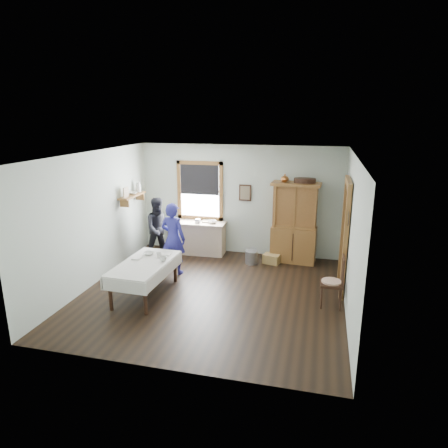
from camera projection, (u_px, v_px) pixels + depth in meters
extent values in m
cube|color=black|center=(213.00, 293.00, 7.85)|extent=(5.00, 5.00, 0.01)
cube|color=silver|center=(212.00, 155.00, 7.13)|extent=(5.00, 5.00, 0.01)
cube|color=#B7C1B3|center=(239.00, 200.00, 9.83)|extent=(5.00, 0.01, 2.70)
cube|color=#B7C1B3|center=(160.00, 279.00, 5.15)|extent=(5.00, 0.01, 2.70)
cube|color=#B7C1B3|center=(93.00, 219.00, 8.07)|extent=(0.01, 5.00, 2.70)
cube|color=#B7C1B3|center=(351.00, 237.00, 6.91)|extent=(0.01, 5.00, 2.70)
cube|color=white|center=(200.00, 191.00, 9.99)|extent=(1.00, 0.02, 1.30)
cube|color=brown|center=(199.00, 163.00, 9.78)|extent=(1.18, 0.06, 0.09)
cube|color=brown|center=(200.00, 218.00, 10.15)|extent=(1.18, 0.06, 0.09)
cube|color=brown|center=(179.00, 190.00, 10.09)|extent=(0.09, 0.06, 1.48)
cube|color=brown|center=(221.00, 192.00, 9.84)|extent=(0.09, 0.06, 1.48)
cube|color=black|center=(199.00, 180.00, 9.88)|extent=(0.98, 0.03, 0.74)
cube|color=#3F342D|center=(346.00, 239.00, 7.79)|extent=(0.03, 0.90, 2.10)
cube|color=brown|center=(345.00, 247.00, 7.32)|extent=(0.08, 0.12, 2.10)
cube|color=brown|center=(343.00, 231.00, 8.28)|extent=(0.08, 0.12, 2.10)
cube|color=brown|center=(349.00, 182.00, 7.50)|extent=(0.08, 1.14, 0.12)
cube|color=brown|center=(132.00, 195.00, 9.39)|extent=(0.24, 1.00, 0.04)
cube|color=brown|center=(124.00, 203.00, 9.04)|extent=(0.22, 0.03, 0.18)
cube|color=brown|center=(140.00, 196.00, 9.79)|extent=(0.22, 0.03, 0.18)
cube|color=tan|center=(126.00, 192.00, 9.07)|extent=(0.03, 0.22, 0.24)
cylinder|color=silver|center=(138.00, 187.00, 9.68)|extent=(0.12, 0.12, 0.22)
cube|color=black|center=(245.00, 193.00, 9.70)|extent=(0.30, 0.04, 0.40)
torus|color=black|center=(349.00, 212.00, 7.10)|extent=(0.01, 0.27, 0.27)
cube|color=tan|center=(197.00, 238.00, 10.01)|extent=(1.43, 0.58, 0.81)
cube|color=brown|center=(294.00, 223.00, 9.31)|extent=(1.14, 0.60, 1.89)
cube|color=silver|center=(145.00, 279.00, 7.69)|extent=(0.94, 1.70, 0.67)
cube|color=black|center=(332.00, 281.00, 7.21)|extent=(0.46, 0.46, 0.97)
cube|color=#93959A|center=(251.00, 257.00, 9.37)|extent=(0.31, 0.31, 0.31)
cube|color=#A17F49|center=(272.00, 259.00, 9.39)|extent=(0.43, 0.35, 0.22)
imported|color=navy|center=(173.00, 241.00, 8.68)|extent=(0.59, 0.44, 1.47)
imported|color=black|center=(160.00, 231.00, 9.57)|extent=(0.86, 0.83, 1.39)
imported|color=silver|center=(163.00, 259.00, 7.65)|extent=(0.15, 0.15, 0.11)
imported|color=silver|center=(159.00, 255.00, 7.84)|extent=(0.11, 0.11, 0.10)
imported|color=silver|center=(149.00, 253.00, 8.02)|extent=(0.27, 0.27, 0.06)
imported|color=#75674E|center=(203.00, 221.00, 9.96)|extent=(0.23, 0.27, 0.02)
imported|color=silver|center=(212.00, 222.00, 9.80)|extent=(0.28, 0.28, 0.07)
imported|color=silver|center=(133.00, 193.00, 9.42)|extent=(0.22, 0.22, 0.05)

